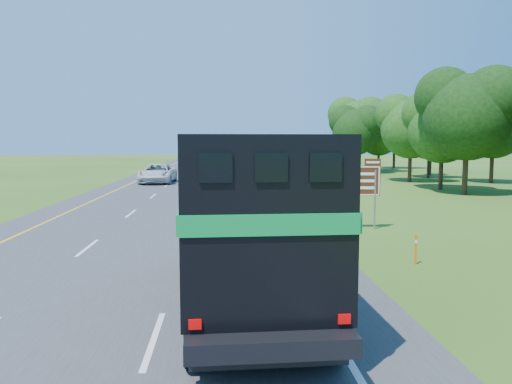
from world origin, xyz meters
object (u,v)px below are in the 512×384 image
far_car (194,155)px  exit_sign (360,184)px  white_suv (158,173)px  horse_truck (249,217)px

far_car → exit_sign: bearing=-83.3°
far_car → white_suv: bearing=-90.4°
horse_truck → white_suv: size_ratio=1.38×
white_suv → far_car: white_suv is taller
far_car → exit_sign: (12.88, -98.30, 1.22)m
white_suv → exit_sign: 29.45m
white_suv → far_car: size_ratio=1.35×
horse_truck → white_suv: bearing=98.6°
horse_truck → exit_sign: (5.66, 10.54, -0.11)m
white_suv → far_car: 71.67m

